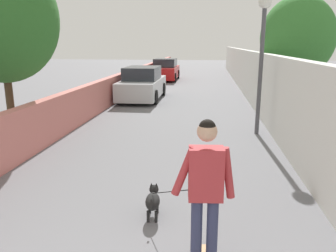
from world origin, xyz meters
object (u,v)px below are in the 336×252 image
at_px(tree_right_near, 297,37).
at_px(lamp_post, 263,40).
at_px(dog, 153,200).
at_px(tree_left_mid, 0,19).
at_px(person_skateboarder, 206,183).
at_px(car_near, 143,84).
at_px(car_far, 165,70).

xyz_separation_m(tree_right_near, lamp_post, (-4.06, 1.93, -0.14)).
bearing_deg(dog, tree_left_mid, 50.44).
bearing_deg(person_skateboarder, dog, 33.72).
distance_m(car_near, car_far, 8.68).
bearing_deg(lamp_post, tree_left_mid, 101.94).
distance_m(tree_left_mid, lamp_post, 6.98).
bearing_deg(car_near, lamp_post, -141.81).
height_order(tree_right_near, car_near, tree_right_near).
distance_m(lamp_post, dog, 6.16).
xyz_separation_m(lamp_post, car_far, (14.49, 4.57, -1.98)).
xyz_separation_m(tree_left_mid, car_far, (15.93, -2.24, -2.51)).
height_order(tree_left_mid, dog, tree_left_mid).
bearing_deg(lamp_post, car_far, 17.50).
height_order(tree_left_mid, car_near, tree_left_mid).
bearing_deg(tree_left_mid, person_skateboarder, -132.79).
bearing_deg(lamp_post, tree_right_near, -25.40).
relative_size(tree_right_near, tree_left_mid, 0.91).
xyz_separation_m(person_skateboarder, car_far, (20.87, 3.09, -0.40)).
bearing_deg(tree_left_mid, car_near, -17.21).
height_order(person_skateboarder, car_far, person_skateboarder).
distance_m(lamp_post, person_skateboarder, 6.74).
bearing_deg(dog, lamp_post, -23.58).
relative_size(tree_left_mid, person_skateboarder, 2.79).
bearing_deg(tree_left_mid, lamp_post, -78.06).
distance_m(dog, car_near, 11.25).
distance_m(person_skateboarder, dog, 1.65).
relative_size(tree_right_near, car_far, 1.08).
distance_m(tree_left_mid, car_near, 7.99).
distance_m(tree_right_near, person_skateboarder, 11.12).
relative_size(dog, car_far, 0.37).
xyz_separation_m(tree_right_near, tree_left_mid, (-5.50, 8.74, 0.39)).
distance_m(person_skateboarder, car_near, 12.58).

